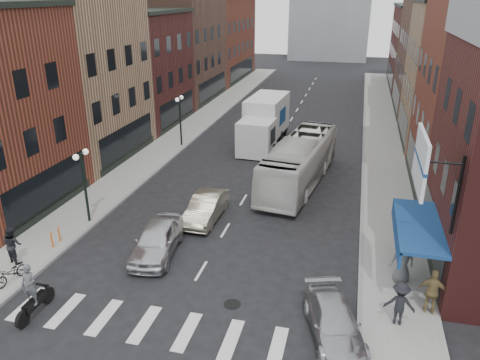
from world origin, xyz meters
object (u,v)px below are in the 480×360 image
(transit_bus, at_px, (300,162))
(billboard_sign, at_px, (423,163))
(streetlamp_near, at_px, (83,173))
(sedan_left_near, at_px, (157,239))
(motorcycle_rider, at_px, (32,292))
(ped_right_a, at_px, (400,303))
(ped_right_b, at_px, (433,292))
(box_truck, at_px, (264,123))
(streetlamp_far, at_px, (180,111))
(parked_bicycle, at_px, (11,273))
(ped_left_solo, at_px, (13,245))
(sedan_left_far, at_px, (206,208))
(curb_car, at_px, (334,322))
(ped_right_c, at_px, (403,261))
(bike_rack, at_px, (55,237))

(transit_bus, bearing_deg, billboard_sign, -56.88)
(streetlamp_near, xyz_separation_m, sedan_left_near, (4.91, -2.08, -2.13))
(motorcycle_rider, distance_m, ped_right_a, 13.89)
(ped_right_a, distance_m, ped_right_b, 1.57)
(box_truck, bearing_deg, motorcycle_rider, -96.76)
(streetlamp_far, xyz_separation_m, parked_bicycle, (-0.10, -19.98, -2.35))
(streetlamp_far, xyz_separation_m, ped_left_solo, (-1.07, -18.56, -1.88))
(box_truck, distance_m, sedan_left_near, 18.37)
(box_truck, bearing_deg, ped_right_b, -58.68)
(box_truck, height_order, sedan_left_far, box_truck)
(sedan_left_far, relative_size, curb_car, 1.02)
(curb_car, relative_size, ped_right_b, 2.23)
(streetlamp_far, distance_m, transit_bus, 11.78)
(curb_car, height_order, ped_right_c, ped_right_c)
(box_truck, bearing_deg, ped_right_a, -62.54)
(billboard_sign, distance_m, parked_bicycle, 17.20)
(curb_car, distance_m, ped_left_solo, 14.60)
(transit_bus, xyz_separation_m, parked_bicycle, (-10.40, -14.42, -0.97))
(streetlamp_far, relative_size, transit_bus, 0.37)
(motorcycle_rider, relative_size, sedan_left_far, 0.53)
(sedan_left_far, height_order, curb_car, sedan_left_far)
(box_truck, height_order, ped_right_a, box_truck)
(billboard_sign, xyz_separation_m, sedan_left_far, (-9.96, 5.50, -5.43))
(parked_bicycle, xyz_separation_m, ped_right_c, (16.13, 4.15, 0.58))
(billboard_sign, height_order, ped_left_solo, billboard_sign)
(streetlamp_far, bearing_deg, motorcycle_rider, -84.29)
(bike_rack, height_order, motorcycle_rider, motorcycle_rider)
(bike_rack, bearing_deg, ped_left_solo, -115.18)
(streetlamp_far, relative_size, bike_rack, 5.14)
(streetlamp_near, distance_m, box_truck, 17.44)
(sedan_left_far, xyz_separation_m, ped_right_b, (10.98, -5.79, 0.39))
(parked_bicycle, bearing_deg, bike_rack, 101.49)
(streetlamp_far, relative_size, motorcycle_rider, 1.81)
(curb_car, height_order, parked_bicycle, curb_car)
(parked_bicycle, relative_size, ped_right_c, 0.79)
(billboard_sign, relative_size, motorcycle_rider, 1.63)
(sedan_left_near, bearing_deg, motorcycle_rider, -124.00)
(streetlamp_far, height_order, curb_car, streetlamp_far)
(box_truck, relative_size, motorcycle_rider, 3.86)
(motorcycle_rider, xyz_separation_m, parked_bicycle, (-2.25, 1.55, -0.50))
(box_truck, height_order, curb_car, box_truck)
(sedan_left_near, relative_size, sedan_left_far, 1.07)
(streetlamp_near, height_order, motorcycle_rider, streetlamp_near)
(parked_bicycle, height_order, ped_right_b, ped_right_b)
(transit_bus, relative_size, ped_right_c, 5.56)
(streetlamp_near, height_order, ped_right_a, streetlamp_near)
(streetlamp_far, height_order, motorcycle_rider, streetlamp_far)
(billboard_sign, bearing_deg, ped_right_b, -15.89)
(streetlamp_near, relative_size, parked_bicycle, 2.63)
(curb_car, height_order, ped_right_b, ped_right_b)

